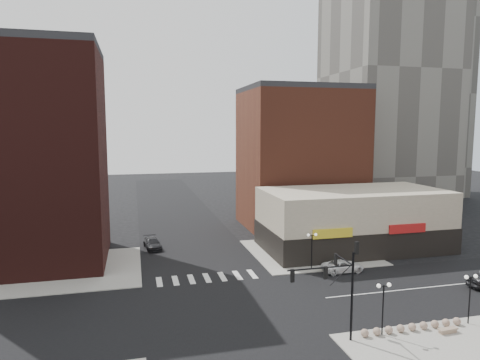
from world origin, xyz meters
name	(u,v)px	position (x,y,z in m)	size (l,w,h in m)	color
ground	(223,309)	(0.00, 0.00, 0.00)	(240.00, 240.00, 0.00)	black
road_ew	(223,309)	(0.00, 0.00, 0.01)	(200.00, 14.00, 0.02)	black
road_ns	(223,309)	(0.00, 0.00, 0.01)	(14.00, 200.00, 0.02)	black
sidewalk_nw	(74,270)	(-14.50, 14.50, 0.06)	(15.00, 15.00, 0.12)	gray
sidewalk_ne	(309,252)	(14.50, 14.50, 0.06)	(15.00, 15.00, 0.12)	gray
building_nw	(33,160)	(-19.00, 18.50, 12.50)	(16.00, 15.00, 25.00)	#341310
building_ne_midrise	(300,160)	(19.00, 29.50, 11.00)	(18.00, 15.00, 22.00)	brown
tower_far	(421,24)	(60.00, 56.00, 41.00)	(18.00, 18.00, 82.00)	#47443F
building_ne_row	(353,224)	(21.00, 15.00, 3.30)	(24.20, 12.20, 8.00)	#BEAE97
traffic_signal	(339,278)	(7.24, -7.83, 4.96)	(5.59, 3.09, 7.77)	black
street_lamp_se_a	(383,296)	(11.00, -8.00, 3.29)	(1.22, 0.32, 4.16)	black
street_lamp_se_b	(470,286)	(19.00, -8.00, 3.29)	(1.22, 0.32, 4.16)	black
street_lamp_ne	(312,242)	(12.00, 8.00, 3.29)	(1.22, 0.32, 4.16)	black
bollard_row	(412,327)	(13.70, -8.00, 0.43)	(9.02, 0.62, 0.62)	gray
white_suv	(343,266)	(15.18, 6.50, 0.66)	(2.19, 4.75, 1.32)	white
dark_sedan_north	(153,243)	(-5.31, 21.36, 0.70)	(1.97, 4.84, 1.40)	black
stone_bench	(448,330)	(16.19, -9.00, 0.32)	(1.64, 0.59, 0.38)	gray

